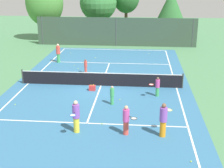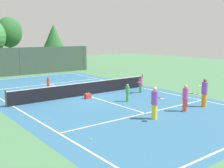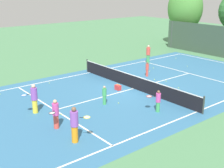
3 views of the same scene
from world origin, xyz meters
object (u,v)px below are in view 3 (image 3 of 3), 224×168
Objects in this scene: tennis_ball_8 at (187,66)px; tennis_ball_10 at (118,103)px; player_1 at (34,98)px; tennis_ball_5 at (150,71)px; player_2 at (158,101)px; tennis_ball_1 at (176,58)px; tennis_ball_4 at (175,93)px; tennis_ball_9 at (61,114)px; tennis_ball_2 at (0,94)px; player_0 at (148,54)px; tennis_ball_0 at (178,88)px; player_3 at (147,69)px; tennis_ball_3 at (154,79)px; player_4 at (104,95)px; tennis_ball_6 at (49,83)px; tennis_ball_11 at (153,68)px; tennis_ball_7 at (166,81)px; player_6 at (75,124)px; player_5 at (56,114)px; ball_crate at (118,87)px.

tennis_ball_8 is 11.37m from tennis_ball_10.
tennis_ball_5 is at bearing 100.40° from player_1.
tennis_ball_10 is (-2.44, -0.94, -0.66)m from player_2.
tennis_ball_1 is at bearing 125.46° from player_2.
player_1 reaches higher than tennis_ball_4.
player_1 reaches higher than tennis_ball_8.
tennis_ball_2 is at bearing -164.76° from tennis_ball_9.
player_0 reaches higher than tennis_ball_0.
player_0 is 26.59× the size of tennis_ball_5.
player_3 reaches higher than tennis_ball_10.
player_1 is at bearing -88.99° from tennis_ball_3.
player_4 reaches higher than tennis_ball_3.
player_3 reaches higher than tennis_ball_4.
tennis_ball_6 is (-4.39, -6.94, 0.00)m from tennis_ball_3.
tennis_ball_1 is at bearing 107.60° from tennis_ball_9.
tennis_ball_5 is 1.00× the size of tennis_ball_8.
tennis_ball_3 is at bearing 111.00° from tennis_ball_10.
player_2 is 20.18× the size of tennis_ball_3.
tennis_ball_11 is (-5.57, 3.67, 0.00)m from tennis_ball_4.
player_2 is at bearing 52.40° from player_1.
player_4 reaches higher than tennis_ball_11.
player_0 is at bearing 107.62° from player_1.
player_3 is 7.10m from player_4.
tennis_ball_0 is 9.73m from tennis_ball_1.
player_1 reaches higher than tennis_ball_6.
player_4 is 6.74m from tennis_ball_7.
tennis_ball_8 is (-1.02, 5.43, 0.00)m from tennis_ball_3.
player_6 reaches higher than player_2.
player_1 is at bearing 179.38° from player_6.
player_3 is at bearing -90.83° from tennis_ball_8.
tennis_ball_6 is at bearing -92.28° from tennis_ball_1.
tennis_ball_2 is at bearing -111.63° from tennis_ball_3.
player_5 is 7.02m from ball_crate.
tennis_ball_2 is at bearing -122.70° from tennis_ball_0.
tennis_ball_6 is at bearing -106.07° from tennis_ball_5.
tennis_ball_4 is at bearing -33.41° from tennis_ball_11.
ball_crate is 5.43m from tennis_ball_6.
player_6 is 19.44m from tennis_ball_1.
tennis_ball_1 is (-2.73, 6.95, -0.58)m from player_3.
tennis_ball_6 is at bearing -91.14° from player_0.
tennis_ball_8 is (3.37, 12.37, 0.00)m from tennis_ball_6.
player_1 is at bearing -78.08° from tennis_ball_11.
player_4 is 18.55× the size of tennis_ball_11.
player_2 reaches higher than player_3.
tennis_ball_0 is at bearing 82.05° from player_4.
player_4 is 18.55× the size of tennis_ball_10.
tennis_ball_3 and tennis_ball_7 have the same top height.
tennis_ball_4 is at bearing -18.90° from player_3.
ball_crate is 6.75× the size of tennis_ball_2.
tennis_ball_1 is (-8.44, 17.49, -0.89)m from player_6.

